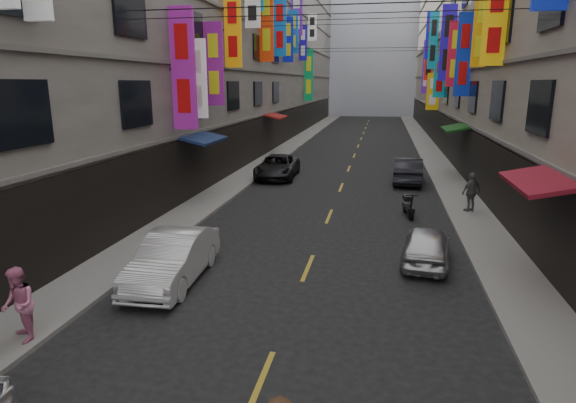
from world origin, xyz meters
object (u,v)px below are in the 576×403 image
at_px(car_right_far, 408,170).
at_px(pedestrian_lfar, 18,305).
at_px(scooter_far_right, 408,206).
at_px(pedestrian_rfar, 471,192).
at_px(car_left_mid, 173,258).
at_px(car_right_mid, 426,245).
at_px(car_left_far, 277,167).

relative_size(car_right_far, pedestrian_lfar, 2.65).
relative_size(scooter_far_right, pedestrian_lfar, 1.08).
relative_size(pedestrian_lfar, pedestrian_rfar, 0.97).
distance_m(scooter_far_right, car_left_mid, 10.95).
xyz_separation_m(car_right_mid, pedestrian_lfar, (-9.00, -6.81, 0.35)).
bearing_deg(car_left_far, car_right_far, -3.06).
bearing_deg(car_left_far, scooter_far_right, -47.65).
height_order(car_left_far, pedestrian_rfar, pedestrian_rfar).
bearing_deg(scooter_far_right, pedestrian_lfar, 46.23).
xyz_separation_m(car_right_far, pedestrian_lfar, (-9.01, -19.60, 0.22)).
height_order(car_right_far, pedestrian_lfar, pedestrian_lfar).
bearing_deg(car_right_far, pedestrian_rfar, 112.95).
relative_size(car_left_mid, car_right_far, 0.97).
xyz_separation_m(car_left_mid, car_right_mid, (7.23, 2.94, -0.11)).
bearing_deg(pedestrian_lfar, car_right_mid, 77.98).
bearing_deg(car_left_mid, car_right_far, 62.79).
height_order(scooter_far_right, car_right_mid, car_right_mid).
xyz_separation_m(pedestrian_lfar, pedestrian_rfar, (11.37, 13.23, 0.03)).
bearing_deg(car_right_far, car_right_mid, 92.56).
relative_size(car_right_mid, pedestrian_rfar, 2.05).
bearing_deg(pedestrian_rfar, scooter_far_right, -17.84).
height_order(scooter_far_right, car_left_far, car_left_far).
bearing_deg(scooter_far_right, car_left_mid, 42.14).
relative_size(car_left_far, car_right_far, 1.10).
bearing_deg(pedestrian_rfar, car_left_far, -69.09).
bearing_deg(pedestrian_rfar, car_right_mid, 33.44).
relative_size(scooter_far_right, car_left_far, 0.37).
bearing_deg(car_left_far, car_left_mid, -91.27).
bearing_deg(car_left_mid, scooter_far_right, 48.19).
bearing_deg(car_right_mid, pedestrian_rfar, -103.50).
relative_size(scooter_far_right, car_right_mid, 0.51).
distance_m(car_left_far, car_right_far, 7.61).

